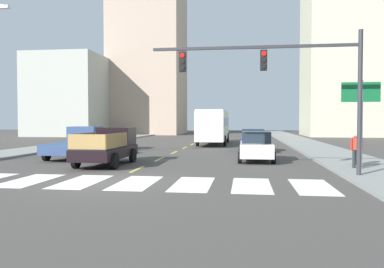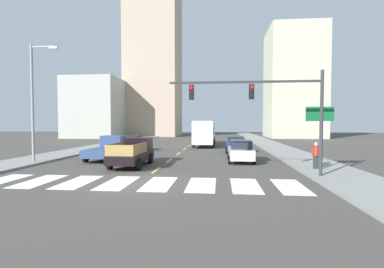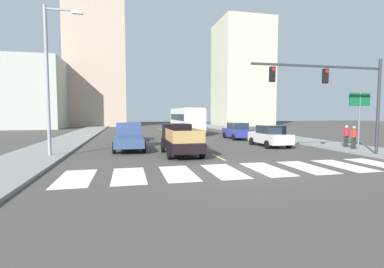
{
  "view_description": "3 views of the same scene",
  "coord_description": "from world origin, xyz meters",
  "px_view_note": "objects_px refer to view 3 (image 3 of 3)",
  "views": [
    {
      "loc": [
        5.14,
        -14.25,
        2.36
      ],
      "look_at": [
        0.78,
        18.0,
        1.23
      ],
      "focal_mm": 36.54,
      "sensor_mm": 36.0,
      "label": 1
    },
    {
      "loc": [
        4.12,
        -13.93,
        3.09
      ],
      "look_at": [
        1.87,
        8.94,
        2.18
      ],
      "focal_mm": 26.32,
      "sensor_mm": 36.0,
      "label": 2
    },
    {
      "loc": [
        -5.42,
        -12.36,
        2.67
      ],
      "look_at": [
        -0.69,
        8.41,
        1.13
      ],
      "focal_mm": 26.57,
      "sensor_mm": 36.0,
      "label": 3
    }
  ],
  "objects_px": {
    "pickup_dark": "(129,137)",
    "direction_sign_green": "(359,108)",
    "sedan_mid": "(270,136)",
    "sedan_near_left": "(129,132)",
    "city_bus": "(186,119)",
    "pickup_stakebed": "(180,140)",
    "streetlight_left": "(50,75)",
    "sedan_far": "(237,131)",
    "pedestrian_walking": "(346,134)",
    "traffic_signal_gantry": "(341,88)",
    "pedestrian_waiting": "(354,135)"
  },
  "relations": [
    {
      "from": "city_bus",
      "to": "pickup_stakebed",
      "type": "bearing_deg",
      "value": -104.82
    },
    {
      "from": "sedan_near_left",
      "to": "pedestrian_walking",
      "type": "distance_m",
      "value": 18.88
    },
    {
      "from": "sedan_far",
      "to": "sedan_mid",
      "type": "distance_m",
      "value": 6.87
    },
    {
      "from": "traffic_signal_gantry",
      "to": "pedestrian_walking",
      "type": "xyz_separation_m",
      "value": [
        3.62,
        3.55,
        -3.07
      ]
    },
    {
      "from": "streetlight_left",
      "to": "city_bus",
      "type": "bearing_deg",
      "value": 56.45
    },
    {
      "from": "sedan_near_left",
      "to": "direction_sign_green",
      "type": "bearing_deg",
      "value": -33.66
    },
    {
      "from": "pickup_stakebed",
      "to": "sedan_mid",
      "type": "xyz_separation_m",
      "value": [
        7.87,
        2.67,
        -0.08
      ]
    },
    {
      "from": "sedan_far",
      "to": "direction_sign_green",
      "type": "bearing_deg",
      "value": -65.75
    },
    {
      "from": "sedan_far",
      "to": "streetlight_left",
      "type": "distance_m",
      "value": 18.61
    },
    {
      "from": "pickup_dark",
      "to": "city_bus",
      "type": "relative_size",
      "value": 0.48
    },
    {
      "from": "direction_sign_green",
      "to": "streetlight_left",
      "type": "distance_m",
      "value": 20.42
    },
    {
      "from": "pickup_dark",
      "to": "sedan_mid",
      "type": "height_order",
      "value": "pickup_dark"
    },
    {
      "from": "pickup_stakebed",
      "to": "sedan_mid",
      "type": "distance_m",
      "value": 8.31
    },
    {
      "from": "sedan_mid",
      "to": "direction_sign_green",
      "type": "relative_size",
      "value": 1.05
    },
    {
      "from": "traffic_signal_gantry",
      "to": "pedestrian_walking",
      "type": "relative_size",
      "value": 5.24
    },
    {
      "from": "sedan_mid",
      "to": "pedestrian_waiting",
      "type": "relative_size",
      "value": 2.68
    },
    {
      "from": "streetlight_left",
      "to": "pedestrian_walking",
      "type": "relative_size",
      "value": 5.49
    },
    {
      "from": "direction_sign_green",
      "to": "city_bus",
      "type": "bearing_deg",
      "value": 112.68
    },
    {
      "from": "pickup_dark",
      "to": "city_bus",
      "type": "height_order",
      "value": "city_bus"
    },
    {
      "from": "pickup_stakebed",
      "to": "pedestrian_walking",
      "type": "height_order",
      "value": "pickup_stakebed"
    },
    {
      "from": "pickup_stakebed",
      "to": "traffic_signal_gantry",
      "type": "xyz_separation_m",
      "value": [
        9.08,
        -3.63,
        3.25
      ]
    },
    {
      "from": "city_bus",
      "to": "sedan_mid",
      "type": "relative_size",
      "value": 2.45
    },
    {
      "from": "pickup_dark",
      "to": "traffic_signal_gantry",
      "type": "xyz_separation_m",
      "value": [
        12.33,
        -6.87,
        3.26
      ]
    },
    {
      "from": "sedan_near_left",
      "to": "streetlight_left",
      "type": "xyz_separation_m",
      "value": [
        -4.58,
        -9.77,
        4.11
      ]
    },
    {
      "from": "pickup_stakebed",
      "to": "direction_sign_green",
      "type": "height_order",
      "value": "direction_sign_green"
    },
    {
      "from": "traffic_signal_gantry",
      "to": "direction_sign_green",
      "type": "bearing_deg",
      "value": 32.52
    },
    {
      "from": "sedan_far",
      "to": "pedestrian_waiting",
      "type": "relative_size",
      "value": 2.68
    },
    {
      "from": "sedan_mid",
      "to": "sedan_near_left",
      "type": "relative_size",
      "value": 1.0
    },
    {
      "from": "sedan_near_left",
      "to": "direction_sign_green",
      "type": "xyz_separation_m",
      "value": [
        15.68,
        -11.53,
        2.17
      ]
    },
    {
      "from": "pickup_dark",
      "to": "direction_sign_green",
      "type": "xyz_separation_m",
      "value": [
        15.71,
        -4.72,
        2.11
      ]
    },
    {
      "from": "pickup_stakebed",
      "to": "direction_sign_green",
      "type": "xyz_separation_m",
      "value": [
        12.46,
        -1.47,
        2.1
      ]
    },
    {
      "from": "pedestrian_waiting",
      "to": "pedestrian_walking",
      "type": "height_order",
      "value": "same"
    },
    {
      "from": "pickup_stakebed",
      "to": "pickup_dark",
      "type": "relative_size",
      "value": 1.0
    },
    {
      "from": "direction_sign_green",
      "to": "streetlight_left",
      "type": "relative_size",
      "value": 0.47
    },
    {
      "from": "sedan_far",
      "to": "sedan_mid",
      "type": "xyz_separation_m",
      "value": [
        0.04,
        -6.87,
        0.0
      ]
    },
    {
      "from": "pickup_stakebed",
      "to": "streetlight_left",
      "type": "height_order",
      "value": "streetlight_left"
    },
    {
      "from": "sedan_far",
      "to": "pedestrian_walking",
      "type": "xyz_separation_m",
      "value": [
        4.88,
        -9.62,
        0.26
      ]
    },
    {
      "from": "streetlight_left",
      "to": "pedestrian_waiting",
      "type": "distance_m",
      "value": 20.57
    },
    {
      "from": "pickup_dark",
      "to": "pedestrian_waiting",
      "type": "bearing_deg",
      "value": -12.93
    },
    {
      "from": "traffic_signal_gantry",
      "to": "pedestrian_walking",
      "type": "distance_m",
      "value": 5.93
    },
    {
      "from": "sedan_mid",
      "to": "streetlight_left",
      "type": "xyz_separation_m",
      "value": [
        -15.66,
        -2.38,
        4.11
      ]
    },
    {
      "from": "pedestrian_walking",
      "to": "direction_sign_green",
      "type": "bearing_deg",
      "value": 80.98
    },
    {
      "from": "pedestrian_walking",
      "to": "sedan_mid",
      "type": "bearing_deg",
      "value": -28.74
    },
    {
      "from": "pedestrian_walking",
      "to": "streetlight_left",
      "type": "bearing_deg",
      "value": -0.16
    },
    {
      "from": "sedan_mid",
      "to": "pedestrian_waiting",
      "type": "height_order",
      "value": "pedestrian_waiting"
    },
    {
      "from": "pickup_dark",
      "to": "direction_sign_green",
      "type": "relative_size",
      "value": 1.24
    },
    {
      "from": "sedan_mid",
      "to": "pedestrian_waiting",
      "type": "bearing_deg",
      "value": -40.38
    },
    {
      "from": "sedan_far",
      "to": "pickup_stakebed",
      "type": "bearing_deg",
      "value": -127.96
    },
    {
      "from": "traffic_signal_gantry",
      "to": "pedestrian_waiting",
      "type": "bearing_deg",
      "value": 36.78
    },
    {
      "from": "traffic_signal_gantry",
      "to": "sedan_mid",
      "type": "bearing_deg",
      "value": 100.92
    }
  ]
}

